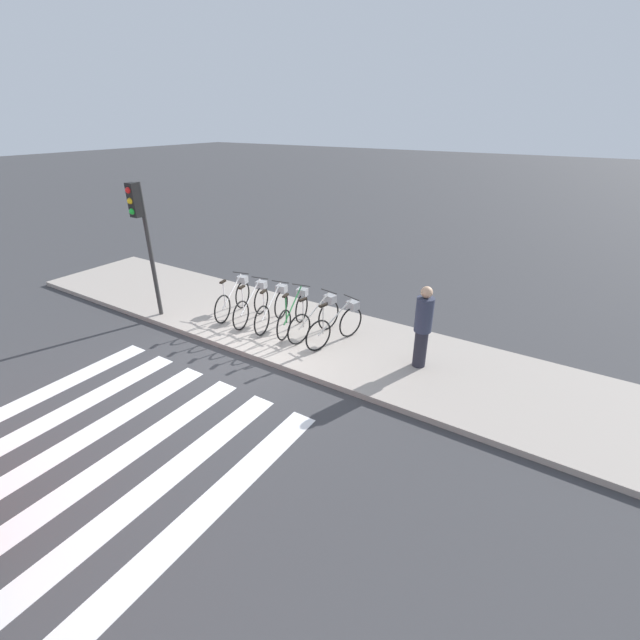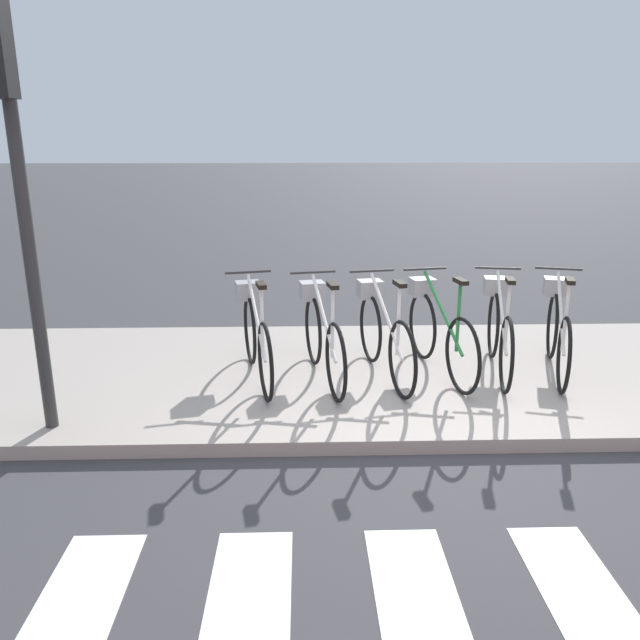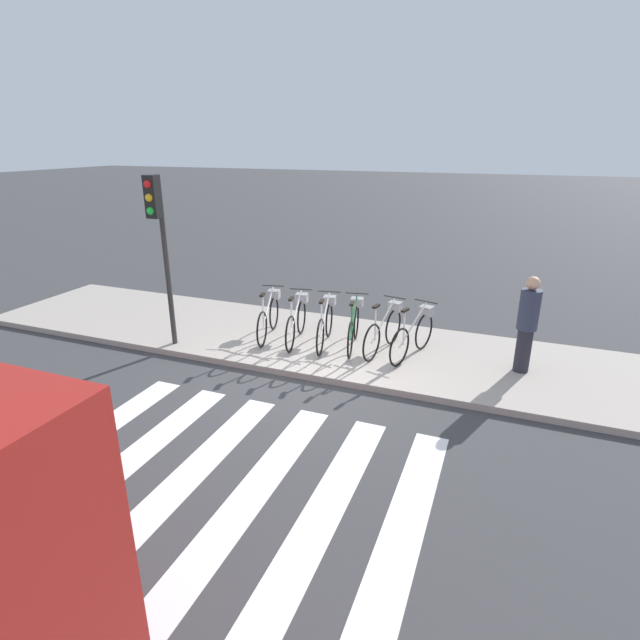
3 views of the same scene
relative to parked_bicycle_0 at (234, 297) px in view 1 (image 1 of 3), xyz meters
name	(u,v)px [view 1 (image 1 of 3)]	position (x,y,z in m)	size (l,w,h in m)	color
ground_plane	(244,357)	(1.50, -1.41, -0.57)	(120.00, 120.00, 0.00)	#38383A
sidewalk	(286,327)	(1.50, 0.13, -0.51)	(15.96, 3.08, 0.12)	#9E9389
parked_bicycle_0	(234,297)	(0.00, 0.00, 0.00)	(0.53, 1.66, 1.04)	black
parked_bicycle_1	(253,303)	(0.64, -0.03, 0.00)	(0.49, 1.67, 1.04)	black
parked_bicycle_2	(274,307)	(1.23, 0.02, 0.00)	(0.49, 1.67, 1.04)	black
parked_bicycle_3	(295,311)	(1.79, 0.11, 0.00)	(0.50, 1.67, 1.04)	black
parked_bicycle_4	(317,317)	(2.40, 0.12, 0.00)	(0.48, 1.67, 1.04)	black
parked_bicycle_5	(338,324)	(2.98, 0.08, 0.00)	(0.60, 1.64, 1.04)	black
pedestrian	(423,326)	(4.87, 0.10, 0.45)	(0.34, 0.34, 1.71)	#23232D
traffic_light	(141,223)	(-1.59, -1.17, 1.89)	(0.24, 0.40, 3.25)	#2D2D2D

